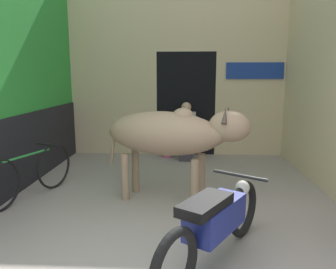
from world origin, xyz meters
name	(u,v)px	position (x,y,z in m)	size (l,w,h in m)	color
wall_left_shopfront	(8,58)	(-2.35, 2.32, 1.95)	(0.25, 4.66, 4.04)	green
wall_back_with_doorway	(180,77)	(0.08, 4.92, 1.67)	(4.53, 0.93, 4.04)	beige
cow	(171,134)	(0.01, 1.95, 0.93)	(2.01, 1.05, 1.34)	tan
motorcycle_near	(215,221)	(0.47, 0.44, 0.41)	(1.09, 1.66, 0.73)	black
bicycle	(29,174)	(-1.96, 1.92, 0.36)	(0.65, 1.60, 0.71)	black
shopkeeper_seated	(186,130)	(0.21, 4.21, 0.61)	(0.38, 0.33, 1.18)	#3D3842
plastic_stool	(167,147)	(-0.19, 4.39, 0.21)	(0.29, 0.29, 0.39)	#DB6093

